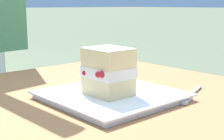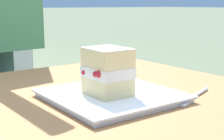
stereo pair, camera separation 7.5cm
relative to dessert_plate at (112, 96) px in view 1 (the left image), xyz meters
name	(u,v)px [view 1 (the left image)]	position (x,y,z in m)	size (l,w,h in m)	color
dessert_plate	(112,96)	(0.00, 0.00, 0.00)	(0.27, 0.27, 0.02)	white
cake_slice	(108,72)	(0.01, -0.02, 0.06)	(0.10, 0.09, 0.10)	#EAD18C
dessert_fork	(190,95)	(0.11, 0.15, 0.00)	(0.07, 0.17, 0.01)	silver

